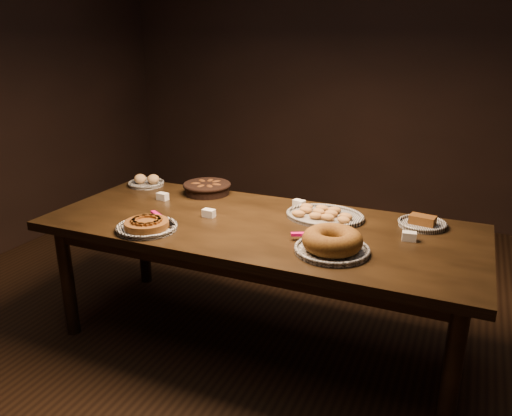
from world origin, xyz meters
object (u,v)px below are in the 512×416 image
at_px(apple_tart_plate, 147,226).
at_px(madeleine_platter, 324,215).
at_px(buffet_table, 258,236).
at_px(bundt_cake_plate, 332,243).

height_order(apple_tart_plate, madeleine_platter, apple_tart_plate).
height_order(buffet_table, madeleine_platter, madeleine_platter).
bearing_deg(bundt_cake_plate, apple_tart_plate, 165.00).
relative_size(apple_tart_plate, madeleine_platter, 0.81).
height_order(buffet_table, apple_tart_plate, apple_tart_plate).
bearing_deg(bundt_cake_plate, buffet_table, 134.16).
bearing_deg(madeleine_platter, buffet_table, -154.62).
xyz_separation_m(buffet_table, bundt_cake_plate, (0.48, -0.22, 0.12)).
relative_size(buffet_table, apple_tart_plate, 6.65).
distance_m(buffet_table, madeleine_platter, 0.40).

